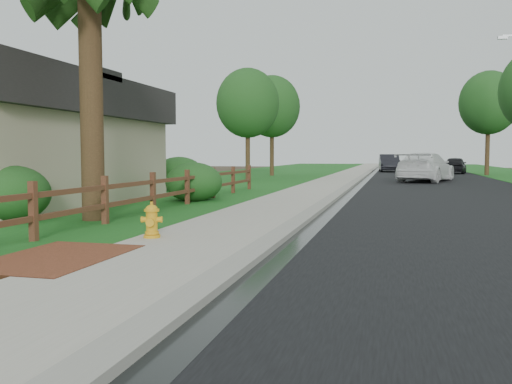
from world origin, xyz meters
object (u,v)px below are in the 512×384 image
(ranch_fence, at_px, (171,188))
(dark_car_mid, at_px, (455,165))
(white_suv, at_px, (426,167))
(fire_hydrant, at_px, (152,221))

(ranch_fence, relative_size, dark_car_mid, 4.31)
(ranch_fence, xyz_separation_m, white_suv, (7.77, 17.93, 0.21))
(white_suv, relative_size, dark_car_mid, 1.42)
(ranch_fence, xyz_separation_m, fire_hydrant, (1.93, -5.38, -0.23))
(ranch_fence, bearing_deg, white_suv, 66.58)
(ranch_fence, distance_m, fire_hydrant, 5.72)
(white_suv, bearing_deg, ranch_fence, 83.67)
(ranch_fence, bearing_deg, fire_hydrant, -70.25)
(white_suv, height_order, dark_car_mid, white_suv)
(white_suv, bearing_deg, dark_car_mid, -85.03)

